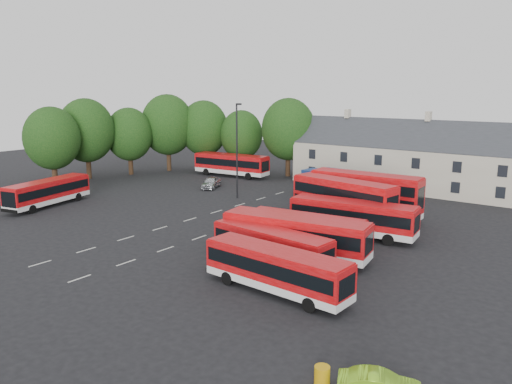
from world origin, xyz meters
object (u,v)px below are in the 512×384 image
Objects in this scene: bus_west at (48,191)px; box_truck at (335,182)px; bus_dd_south at (343,199)px; silver_car at (211,182)px; lamppost at (237,148)px; grit_bin at (322,376)px; bus_row_a at (276,267)px.

bus_west is 1.34× the size of box_truck.
bus_dd_south reaches higher than silver_car.
lamppost reaches higher than bus_west.
silver_car is 8.90m from lamppost.
grit_bin is (17.87, -34.69, -1.48)m from box_truck.
bus_dd_south is at bearing -79.42° from bus_west.
bus_west reaches higher than grit_bin.
bus_dd_south reaches higher than bus_row_a.
bus_dd_south is 32.32m from bus_west.
bus_dd_south is 16.13m from lamppost.
bus_row_a is 2.40× the size of silver_car.
bus_west is at bearing -147.24° from bus_dd_south.
lamppost is at bearing -54.74° from bus_west.
lamppost is (-9.18, -7.08, 4.06)m from box_truck.
box_truck is 16.44m from silver_car.
bus_dd_south is at bearing -38.31° from silver_car.
box_truck reaches higher than bus_row_a.
bus_dd_south reaches higher than box_truck.
lamppost is (14.25, 15.76, 4.22)m from bus_west.
box_truck is at bearing -8.37° from silver_car.
bus_row_a is 34.23m from bus_west.
grit_bin is at bearing -55.21° from bus_dd_south.
lamppost is at bearing 136.89° from bus_row_a.
lamppost reaches higher than box_truck.
bus_west is 2.46× the size of silver_car.
bus_row_a is 28.69m from lamppost.
box_truck reaches higher than silver_car.
lamppost is at bearing -46.22° from silver_car.
grit_bin is (11.60, -24.59, -2.04)m from bus_dd_south.
box_truck is at bearing 131.38° from bus_dd_south.
bus_dd_south reaches higher than grit_bin.
grit_bin is 0.08× the size of lamppost.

